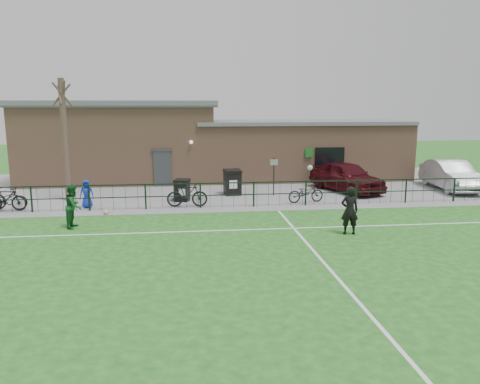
{
  "coord_description": "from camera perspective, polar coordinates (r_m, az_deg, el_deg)",
  "views": [
    {
      "loc": [
        -2.14,
        -13.3,
        4.79
      ],
      "look_at": [
        0.0,
        5.0,
        1.3
      ],
      "focal_mm": 35.0,
      "sensor_mm": 36.0,
      "label": 1
    }
  ],
  "objects": [
    {
      "name": "bicycle_d",
      "position": [
        22.01,
        -6.47,
        -0.33
      ],
      "size": [
        1.93,
        0.63,
        1.14
      ],
      "primitive_type": "imported",
      "rotation": [
        0.0,
        0.0,
        1.52
      ],
      "color": "black",
      "rests_on": "paving_strip"
    },
    {
      "name": "goalkeeper_kick",
      "position": [
        17.81,
        13.11,
        -2.09
      ],
      "size": [
        1.14,
        3.52,
        2.19
      ],
      "color": "black",
      "rests_on": "ground"
    },
    {
      "name": "ball_ground",
      "position": [
        21.29,
        -16.03,
        -2.38
      ],
      "size": [
        0.23,
        0.23,
        0.23
      ],
      "primitive_type": "sphere",
      "color": "silver",
      "rests_on": "ground"
    },
    {
      "name": "car_silver",
      "position": [
        28.8,
        24.33,
        1.9
      ],
      "size": [
        2.22,
        5.14,
        1.64
      ],
      "primitive_type": "imported",
      "rotation": [
        0.0,
        0.0,
        -0.1
      ],
      "color": "#A4A7AC",
      "rests_on": "paving_strip"
    },
    {
      "name": "car_maroon",
      "position": [
        26.38,
        12.84,
        1.86
      ],
      "size": [
        3.53,
        5.21,
        1.65
      ],
      "primitive_type": "imported",
      "rotation": [
        0.0,
        0.0,
        0.36
      ],
      "color": "#3F0B12",
      "rests_on": "paving_strip"
    },
    {
      "name": "paving_strip",
      "position": [
        27.31,
        -2.07,
        0.64
      ],
      "size": [
        34.0,
        13.0,
        0.02
      ],
      "primitive_type": "cube",
      "color": "gray",
      "rests_on": "ground"
    },
    {
      "name": "bicycle_c",
      "position": [
        23.5,
        -26.93,
        -0.86
      ],
      "size": [
        2.12,
        1.34,
        1.05
      ],
      "primitive_type": "imported",
      "rotation": [
        0.0,
        0.0,
        1.92
      ],
      "color": "black",
      "rests_on": "paving_strip"
    },
    {
      "name": "wheelie_bin_left",
      "position": [
        23.42,
        -7.07,
        0.14
      ],
      "size": [
        0.83,
        0.89,
        1.0
      ],
      "primitive_type": "cube",
      "rotation": [
        0.0,
        0.0,
        -0.26
      ],
      "color": "black",
      "rests_on": "paving_strip"
    },
    {
      "name": "clubhouse",
      "position": [
        29.93,
        -4.26,
        5.78
      ],
      "size": [
        24.25,
        5.4,
        4.96
      ],
      "color": "#A77A5D",
      "rests_on": "ground"
    },
    {
      "name": "pitch_line_mid",
      "position": [
        18.08,
        0.37,
        -4.63
      ],
      "size": [
        28.0,
        0.1,
        0.01
      ],
      "primitive_type": "cube",
      "color": "white",
      "rests_on": "ground"
    },
    {
      "name": "outfield_player",
      "position": [
        19.38,
        -19.62,
        -1.62
      ],
      "size": [
        0.74,
        0.9,
        1.71
      ],
      "primitive_type": "imported",
      "rotation": [
        0.0,
        0.0,
        1.46
      ],
      "color": "#164F24",
      "rests_on": "ground"
    },
    {
      "name": "wheelie_bin_right",
      "position": [
        24.83,
        -0.94,
        1.12
      ],
      "size": [
        0.9,
        1.0,
        1.25
      ],
      "primitive_type": "cube",
      "rotation": [
        0.0,
        0.0,
        0.09
      ],
      "color": "black",
      "rests_on": "paving_strip"
    },
    {
      "name": "pitch_line_perp",
      "position": [
        14.73,
        10.15,
        -8.42
      ],
      "size": [
        0.1,
        16.0,
        0.01
      ],
      "primitive_type": "cube",
      "color": "white",
      "rests_on": "ground"
    },
    {
      "name": "perimeter_fence",
      "position": [
        21.81,
        -0.91,
        -0.35
      ],
      "size": [
        28.0,
        0.1,
        1.2
      ],
      "primitive_type": "cube",
      "color": "black",
      "rests_on": "ground"
    },
    {
      "name": "ground",
      "position": [
        14.3,
        2.36,
        -8.86
      ],
      "size": [
        90.0,
        90.0,
        0.0
      ],
      "primitive_type": "plane",
      "color": "#1C5B1A",
      "rests_on": "ground"
    },
    {
      "name": "bicycle_e",
      "position": [
        23.09,
        8.02,
        -0.09
      ],
      "size": [
        1.89,
        0.92,
        0.95
      ],
      "primitive_type": "imported",
      "rotation": [
        0.0,
        0.0,
        1.73
      ],
      "color": "black",
      "rests_on": "paving_strip"
    },
    {
      "name": "bicycle_b",
      "position": [
        23.53,
        -26.59,
        -0.77
      ],
      "size": [
        1.86,
        0.73,
        1.09
      ],
      "primitive_type": "imported",
      "rotation": [
        0.0,
        0.0,
        1.45
      ],
      "color": "black",
      "rests_on": "paving_strip"
    },
    {
      "name": "sign_post",
      "position": [
        24.61,
        4.14,
        1.89
      ],
      "size": [
        0.08,
        0.08,
        2.0
      ],
      "primitive_type": "cylinder",
      "rotation": [
        0.0,
        0.0,
        -0.38
      ],
      "color": "black",
      "rests_on": "paving_strip"
    },
    {
      "name": "bare_tree",
      "position": [
        24.57,
        -20.56,
        5.87
      ],
      "size": [
        0.3,
        0.3,
        6.0
      ],
      "primitive_type": "cylinder",
      "color": "#4D392E",
      "rests_on": "ground"
    },
    {
      "name": "spectator_child",
      "position": [
        22.78,
        -18.19,
        -0.22
      ],
      "size": [
        0.67,
        0.47,
        1.31
      ],
      "primitive_type": "imported",
      "rotation": [
        0.0,
        0.0,
        0.08
      ],
      "color": "#1330B8",
      "rests_on": "paving_strip"
    },
    {
      "name": "pitch_line_touch",
      "position": [
        21.74,
        -0.86,
        -1.99
      ],
      "size": [
        28.0,
        0.1,
        0.01
      ],
      "primitive_type": "cube",
      "color": "white",
      "rests_on": "ground"
    }
  ]
}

